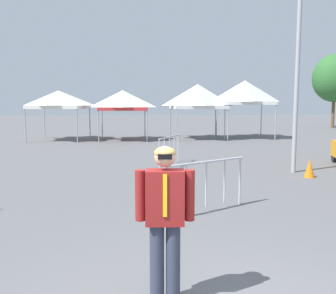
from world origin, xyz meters
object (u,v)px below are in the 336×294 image
object	(u,v)px
canopy_tent_far_left	(245,93)
tree_behind_tents_center	(335,78)
canopy_tent_behind_center	(198,97)
crowd_barrier_mid_lot	(206,176)
person_foreground	(165,214)
canopy_tent_left_of_center	(59,100)
crowd_barrier_near_person	(170,145)
canopy_tent_behind_right	(123,100)
traffic_cone_lot_center	(310,168)
light_pole_near_lift	(299,37)

from	to	relation	value
canopy_tent_far_left	tree_behind_tents_center	distance (m)	14.58
canopy_tent_behind_center	crowd_barrier_mid_lot	world-z (taller)	canopy_tent_behind_center
crowd_barrier_mid_lot	person_foreground	bearing A→B (deg)	-105.71
crowd_barrier_mid_lot	canopy_tent_behind_center	bearing A→B (deg)	83.50
canopy_tent_left_of_center	crowd_barrier_near_person	xyz separation A→B (m)	(6.36, -9.86, -1.74)
crowd_barrier_mid_lot	crowd_barrier_near_person	distance (m)	5.81
canopy_tent_far_left	tree_behind_tents_center	world-z (taller)	tree_behind_tents_center
person_foreground	crowd_barrier_mid_lot	world-z (taller)	person_foreground
canopy_tent_left_of_center	canopy_tent_behind_right	xyz separation A→B (m)	(3.96, -0.19, -0.04)
canopy_tent_far_left	tree_behind_tents_center	xyz separation A→B (m)	(10.83, 9.62, 1.64)
crowd_barrier_mid_lot	crowd_barrier_near_person	xyz separation A→B (m)	(-0.47, 5.79, 0.00)
canopy_tent_far_left	person_foreground	xyz separation A→B (m)	(-5.99, -20.12, -1.94)
canopy_tent_far_left	traffic_cone_lot_center	bearing A→B (deg)	-95.71
crowd_barrier_mid_lot	crowd_barrier_near_person	size ratio (longest dim) A/B	0.91
person_foreground	crowd_barrier_mid_lot	size ratio (longest dim) A/B	1.00
canopy_tent_behind_right	traffic_cone_lot_center	xyz separation A→B (m)	(6.56, -12.02, -2.18)
canopy_tent_behind_right	person_foreground	bearing A→B (deg)	-84.27
canopy_tent_behind_right	crowd_barrier_mid_lot	size ratio (longest dim) A/B	1.74
person_foreground	crowd_barrier_mid_lot	distance (m)	3.62
tree_behind_tents_center	crowd_barrier_mid_lot	world-z (taller)	tree_behind_tents_center
tree_behind_tents_center	crowd_barrier_near_person	world-z (taller)	tree_behind_tents_center
canopy_tent_behind_center	light_pole_near_lift	distance (m)	12.06
person_foreground	tree_behind_tents_center	xyz separation A→B (m)	(16.82, 29.73, 3.58)
crowd_barrier_near_person	canopy_tent_behind_center	bearing A→B (deg)	77.41
person_foreground	light_pole_near_lift	bearing A→B (deg)	59.91
canopy_tent_behind_center	crowd_barrier_mid_lot	xyz separation A→B (m)	(-1.84, -16.15, -1.96)
person_foreground	crowd_barrier_near_person	bearing A→B (deg)	86.89
canopy_tent_behind_center	tree_behind_tents_center	bearing A→B (deg)	35.82
crowd_barrier_near_person	traffic_cone_lot_center	distance (m)	4.81
canopy_tent_left_of_center	light_pole_near_lift	world-z (taller)	light_pole_near_lift
canopy_tent_behind_center	tree_behind_tents_center	distance (m)	17.38
canopy_tent_behind_center	light_pole_near_lift	xyz separation A→B (m)	(1.70, -11.83, 1.62)
canopy_tent_far_left	crowd_barrier_mid_lot	world-z (taller)	canopy_tent_far_left
canopy_tent_left_of_center	canopy_tent_far_left	xyz separation A→B (m)	(11.84, 0.99, 0.48)
tree_behind_tents_center	canopy_tent_behind_right	bearing A→B (deg)	-150.01
canopy_tent_left_of_center	crowd_barrier_mid_lot	xyz separation A→B (m)	(6.83, -15.65, -1.74)
canopy_tent_behind_right	tree_behind_tents_center	size ratio (longest dim) A/B	0.46
canopy_tent_left_of_center	light_pole_near_lift	xyz separation A→B (m)	(10.37, -11.33, 1.83)
person_foreground	traffic_cone_lot_center	world-z (taller)	person_foreground
canopy_tent_behind_right	canopy_tent_behind_center	size ratio (longest dim) A/B	0.89
light_pole_near_lift	crowd_barrier_mid_lot	world-z (taller)	light_pole_near_lift
light_pole_near_lift	tree_behind_tents_center	bearing A→B (deg)	60.71
crowd_barrier_near_person	canopy_tent_behind_right	bearing A→B (deg)	103.96
person_foreground	traffic_cone_lot_center	size ratio (longest dim) A/B	3.23
canopy_tent_far_left	canopy_tent_behind_center	bearing A→B (deg)	-171.18
canopy_tent_far_left	canopy_tent_behind_right	bearing A→B (deg)	-171.45
canopy_tent_left_of_center	traffic_cone_lot_center	size ratio (longest dim) A/B	6.21
tree_behind_tents_center	crowd_barrier_near_person	distance (m)	26.46
canopy_tent_far_left	person_foreground	bearing A→B (deg)	-106.58
canopy_tent_behind_center	light_pole_near_lift	size ratio (longest dim) A/B	0.47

